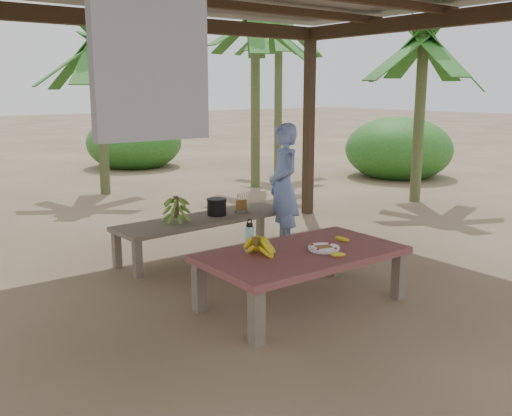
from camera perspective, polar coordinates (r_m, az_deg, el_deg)
ground at (r=5.56m, az=-0.71°, el=-8.29°), size 80.00×80.00×0.00m
work_table at (r=5.11m, az=4.65°, el=-5.01°), size 1.80×1.00×0.50m
bench at (r=6.65m, az=-5.00°, el=-1.39°), size 2.23×0.74×0.45m
ripe_banana_bunch at (r=4.88m, az=0.02°, el=-3.85°), size 0.36×0.33×0.18m
plate at (r=5.13m, az=6.79°, el=-4.03°), size 0.28×0.28×0.04m
loose_banana_front at (r=4.94m, az=8.21°, el=-4.62°), size 0.16×0.08×0.04m
loose_banana_side at (r=5.45m, az=8.63°, el=-3.08°), size 0.10×0.15×0.04m
water_flask at (r=5.03m, az=-0.65°, el=-3.00°), size 0.08×0.08×0.30m
green_banana_stalk at (r=6.39m, az=-7.98°, el=-0.07°), size 0.29×0.29×0.31m
cooking_pot at (r=6.72m, az=-3.95°, el=0.07°), size 0.22×0.22×0.19m
skewer_rack at (r=6.86m, az=-1.47°, el=0.56°), size 0.18×0.09×0.24m
woman at (r=6.88m, az=2.78°, el=2.17°), size 0.52×0.64×1.52m
banana_plant_ne at (r=11.23m, az=-0.07°, el=17.24°), size 1.80×1.80×3.47m
banana_plant_n at (r=10.80m, az=-15.50°, el=14.33°), size 1.80×1.80×2.94m
banana_plant_e at (r=10.11m, az=16.37°, el=14.73°), size 1.80×1.80×2.99m
banana_plant_far at (r=13.37m, az=2.29°, el=17.25°), size 1.80×1.80×3.68m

